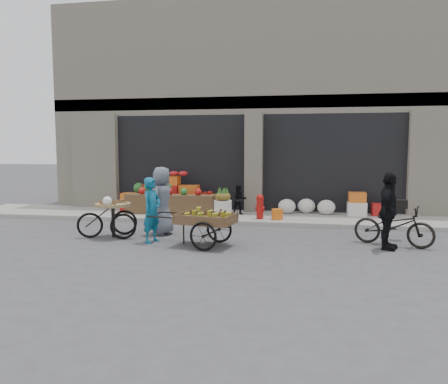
% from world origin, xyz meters
% --- Properties ---
extents(ground, '(80.00, 80.00, 0.00)m').
position_xyz_m(ground, '(0.00, 0.00, 0.00)').
color(ground, '#424244').
rests_on(ground, ground).
extents(sidewalk, '(18.00, 2.20, 0.12)m').
position_xyz_m(sidewalk, '(0.00, 4.10, 0.06)').
color(sidewalk, gray).
rests_on(sidewalk, ground).
extents(building, '(14.00, 6.45, 7.00)m').
position_xyz_m(building, '(0.00, 8.03, 3.37)').
color(building, beige).
rests_on(building, ground).
extents(fruit_display, '(3.10, 1.12, 1.24)m').
position_xyz_m(fruit_display, '(-2.48, 4.38, 0.67)').
color(fruit_display, red).
rests_on(fruit_display, sidewalk).
extents(pineapple_bin, '(0.52, 0.52, 0.50)m').
position_xyz_m(pineapple_bin, '(-0.75, 3.60, 0.37)').
color(pineapple_bin, silver).
rests_on(pineapple_bin, sidewalk).
extents(fire_hydrant, '(0.22, 0.22, 0.71)m').
position_xyz_m(fire_hydrant, '(0.35, 3.55, 0.50)').
color(fire_hydrant, '#A5140F').
rests_on(fire_hydrant, sidewalk).
extents(orange_bucket, '(0.32, 0.32, 0.30)m').
position_xyz_m(orange_bucket, '(0.85, 3.50, 0.27)').
color(orange_bucket, orange).
rests_on(orange_bucket, sidewalk).
extents(right_bay_goods, '(3.35, 0.60, 0.70)m').
position_xyz_m(right_bay_goods, '(2.61, 4.70, 0.41)').
color(right_bay_goods, silver).
rests_on(right_bay_goods, sidewalk).
extents(seated_person, '(0.51, 0.43, 0.93)m').
position_xyz_m(seated_person, '(-0.35, 4.20, 0.58)').
color(seated_person, black).
rests_on(seated_person, sidewalk).
extents(banana_cart, '(2.23, 1.24, 0.88)m').
position_xyz_m(banana_cart, '(-0.58, 0.39, 0.64)').
color(banana_cart, brown).
rests_on(banana_cart, ground).
extents(vendor_woman, '(0.50, 0.63, 1.50)m').
position_xyz_m(vendor_woman, '(-1.84, 0.55, 0.75)').
color(vendor_woman, '#105E81').
rests_on(vendor_woman, ground).
extents(tricycle_cart, '(1.45, 1.08, 0.95)m').
position_xyz_m(tricycle_cart, '(-2.96, 0.91, 0.57)').
color(tricycle_cart, '#9E7F51').
rests_on(tricycle_cart, ground).
extents(vendor_grey, '(0.66, 0.90, 1.70)m').
position_xyz_m(vendor_grey, '(-1.89, 1.45, 0.85)').
color(vendor_grey, slate).
rests_on(vendor_grey, ground).
extents(bicycle, '(1.81, 1.19, 0.90)m').
position_xyz_m(bicycle, '(3.55, 1.18, 0.45)').
color(bicycle, black).
rests_on(bicycle, ground).
extents(cyclist, '(0.73, 1.05, 1.66)m').
position_xyz_m(cyclist, '(3.35, 0.78, 0.83)').
color(cyclist, black).
rests_on(cyclist, ground).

